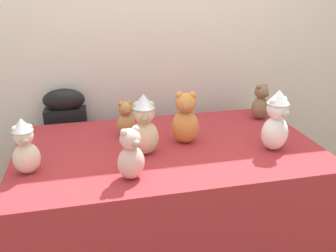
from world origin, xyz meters
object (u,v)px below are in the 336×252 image
object	(u,v)px
teddy_bear_ginger	(186,119)
teddy_bear_snow	(276,121)
display_table	(168,203)
teddy_bear_sand	(144,125)
teddy_bear_caramel	(126,120)
teddy_bear_cream	(25,147)
instrument_case	(70,153)
teddy_bear_mocha	(260,103)
teddy_bear_blush	(131,155)

from	to	relation	value
teddy_bear_ginger	teddy_bear_snow	world-z (taller)	teddy_bear_snow
display_table	teddy_bear_snow	world-z (taller)	teddy_bear_snow
teddy_bear_sand	teddy_bear_caramel	xyz separation A→B (m)	(-0.07, 0.27, -0.06)
teddy_bear_caramel	teddy_bear_cream	xyz separation A→B (m)	(-0.52, -0.35, 0.03)
teddy_bear_ginger	teddy_bear_sand	bearing A→B (deg)	-143.98
instrument_case	teddy_bear_cream	world-z (taller)	teddy_bear_cream
teddy_bear_ginger	teddy_bear_cream	distance (m)	0.85
teddy_bear_caramel	teddy_bear_mocha	size ratio (longest dim) A/B	0.90
teddy_bear_caramel	teddy_bear_blush	distance (m)	0.52
display_table	teddy_bear_cream	xyz separation A→B (m)	(-0.73, -0.15, 0.52)
teddy_bear_sand	teddy_bear_caramel	size ratio (longest dim) A/B	1.52
teddy_bear_ginger	teddy_bear_sand	xyz separation A→B (m)	(-0.25, -0.09, 0.02)
teddy_bear_snow	teddy_bear_cream	size ratio (longest dim) A/B	1.21
teddy_bear_cream	instrument_case	bearing A→B (deg)	66.98
teddy_bear_mocha	teddy_bear_caramel	bearing A→B (deg)	164.05
instrument_case	teddy_bear_snow	world-z (taller)	teddy_bear_snow
teddy_bear_ginger	teddy_bear_blush	size ratio (longest dim) A/B	1.18
teddy_bear_ginger	teddy_bear_blush	world-z (taller)	teddy_bear_ginger
teddy_bear_snow	teddy_bear_mocha	size ratio (longest dim) A/B	1.40
teddy_bear_sand	teddy_bear_ginger	bearing A→B (deg)	25.67
instrument_case	teddy_bear_cream	size ratio (longest dim) A/B	3.46
instrument_case	teddy_bear_mocha	distance (m)	1.39
instrument_case	teddy_bear_snow	bearing A→B (deg)	-32.26
teddy_bear_snow	teddy_bear_sand	bearing A→B (deg)	154.36
instrument_case	teddy_bear_sand	xyz separation A→B (m)	(0.44, -0.69, 0.45)
instrument_case	teddy_bear_snow	xyz separation A→B (m)	(1.14, -0.80, 0.45)
teddy_bear_ginger	teddy_bear_snow	xyz separation A→B (m)	(0.45, -0.20, 0.02)
teddy_bear_ginger	teddy_bear_caramel	world-z (taller)	teddy_bear_ginger
teddy_bear_ginger	teddy_bear_caramel	distance (m)	0.37
display_table	teddy_bear_sand	bearing A→B (deg)	-154.37
instrument_case	teddy_bear_ginger	size ratio (longest dim) A/B	3.19
instrument_case	teddy_bear_snow	size ratio (longest dim) A/B	2.86
teddy_bear_sand	teddy_bear_mocha	distance (m)	0.92
teddy_bear_ginger	teddy_bear_mocha	xyz separation A→B (m)	(0.59, 0.26, -0.03)
teddy_bear_ginger	teddy_bear_mocha	size ratio (longest dim) A/B	1.25
teddy_bear_sand	teddy_bear_blush	bearing A→B (deg)	-107.81
display_table	instrument_case	size ratio (longest dim) A/B	1.73
teddy_bear_caramel	teddy_bear_blush	world-z (taller)	teddy_bear_blush
teddy_bear_ginger	teddy_bear_mocha	bearing A→B (deg)	39.31
teddy_bear_mocha	teddy_bear_snow	bearing A→B (deg)	-128.81
teddy_bear_ginger	teddy_bear_sand	distance (m)	0.27
teddy_bear_ginger	teddy_bear_snow	distance (m)	0.49
teddy_bear_cream	teddy_bear_mocha	world-z (taller)	teddy_bear_cream
teddy_bear_snow	teddy_bear_blush	size ratio (longest dim) A/B	1.32
instrument_case	teddy_bear_cream	distance (m)	0.89
teddy_bear_ginger	teddy_bear_sand	size ratio (longest dim) A/B	0.91
display_table	teddy_bear_ginger	size ratio (longest dim) A/B	5.52
teddy_bear_snow	teddy_bear_sand	size ratio (longest dim) A/B	1.02
teddy_bear_cream	teddy_bear_blush	size ratio (longest dim) A/B	1.09
teddy_bear_sand	teddy_bear_cream	xyz separation A→B (m)	(-0.58, -0.08, -0.03)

